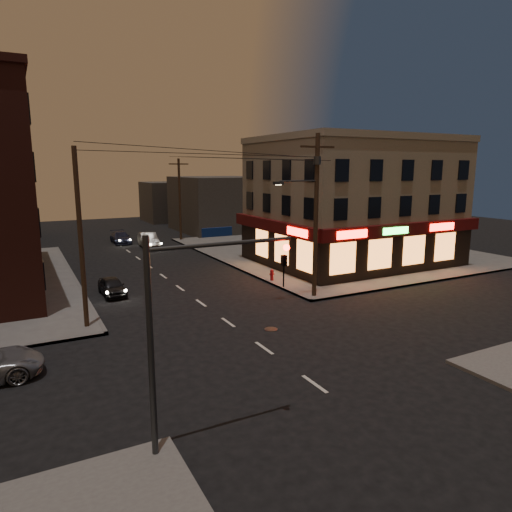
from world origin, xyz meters
TOP-DOWN VIEW (x-y plane):
  - ground at (0.00, 0.00)m, footprint 120.00×120.00m
  - sidewalk_ne at (18.00, 19.00)m, footprint 24.00×28.00m
  - pizza_building at (15.93, 13.43)m, footprint 15.85×12.85m
  - bg_building_ne_a at (14.00, 38.00)m, footprint 10.00×12.00m
  - bg_building_ne_b at (12.00, 52.00)m, footprint 8.00×8.00m
  - utility_pole_main at (6.68, 5.80)m, footprint 4.20×0.44m
  - utility_pole_far at (6.80, 32.00)m, footprint 0.26×0.26m
  - utility_pole_west at (-6.80, 6.50)m, footprint 0.24×0.24m
  - traffic_signal at (-5.57, -5.60)m, footprint 4.49×0.32m
  - sedan_near at (-4.44, 12.36)m, footprint 1.48×3.46m
  - sedan_mid at (2.41, 29.44)m, footprint 1.93×4.66m
  - sedan_far at (0.39, 33.41)m, footprint 1.81×4.38m
  - fire_hydrant at (6.40, 10.50)m, footprint 0.36×0.36m

SIDE VIEW (x-z plane):
  - ground at x=0.00m, z-range 0.00..0.00m
  - sidewalk_ne at x=18.00m, z-range 0.00..0.15m
  - sedan_near at x=-4.44m, z-range 0.00..1.16m
  - fire_hydrant at x=6.40m, z-range 0.19..0.99m
  - sedan_far at x=0.39m, z-range 0.00..1.27m
  - sedan_mid at x=2.41m, z-range 0.00..1.50m
  - bg_building_ne_b at x=12.00m, z-range 0.00..6.00m
  - bg_building_ne_a at x=14.00m, z-range 0.00..7.00m
  - traffic_signal at x=-5.57m, z-range 0.92..7.39m
  - utility_pole_far at x=6.80m, z-range 0.15..9.15m
  - utility_pole_west at x=-6.80m, z-range 0.15..9.15m
  - pizza_building at x=15.93m, z-range 0.10..10.60m
  - utility_pole_main at x=6.68m, z-range 0.76..10.76m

